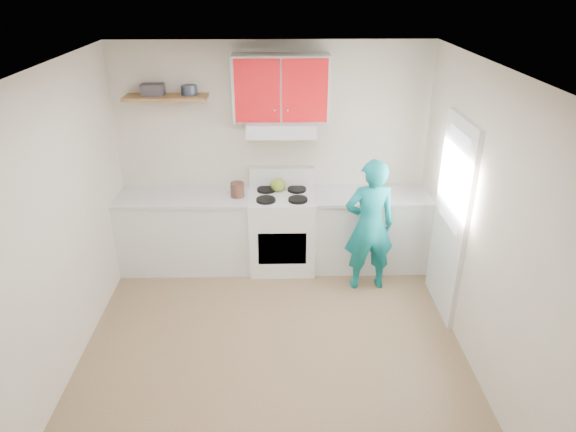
{
  "coord_description": "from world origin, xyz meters",
  "views": [
    {
      "loc": [
        0.05,
        -3.86,
        3.26
      ],
      "look_at": [
        0.15,
        0.55,
        1.15
      ],
      "focal_mm": 32.03,
      "sensor_mm": 36.0,
      "label": 1
    }
  ],
  "objects_px": {
    "stove": "(282,231)",
    "person": "(370,226)",
    "kettle": "(278,185)",
    "crock": "(237,191)",
    "tin": "(189,90)"
  },
  "relations": [
    {
      "from": "stove",
      "to": "person",
      "type": "bearing_deg",
      "value": -26.78
    },
    {
      "from": "kettle",
      "to": "person",
      "type": "relative_size",
      "value": 0.12
    },
    {
      "from": "crock",
      "to": "kettle",
      "type": "bearing_deg",
      "value": 18.28
    },
    {
      "from": "person",
      "to": "kettle",
      "type": "bearing_deg",
      "value": -36.17
    },
    {
      "from": "stove",
      "to": "tin",
      "type": "bearing_deg",
      "value": 168.42
    },
    {
      "from": "kettle",
      "to": "person",
      "type": "distance_m",
      "value": 1.19
    },
    {
      "from": "kettle",
      "to": "crock",
      "type": "xyz_separation_m",
      "value": [
        -0.46,
        -0.15,
        -0.0
      ]
    },
    {
      "from": "stove",
      "to": "crock",
      "type": "relative_size",
      "value": 4.9
    },
    {
      "from": "stove",
      "to": "kettle",
      "type": "relative_size",
      "value": 5.09
    },
    {
      "from": "kettle",
      "to": "tin",
      "type": "bearing_deg",
      "value": -167.86
    },
    {
      "from": "tin",
      "to": "crock",
      "type": "height_order",
      "value": "tin"
    },
    {
      "from": "crock",
      "to": "person",
      "type": "height_order",
      "value": "person"
    },
    {
      "from": "stove",
      "to": "tin",
      "type": "distance_m",
      "value": 1.92
    },
    {
      "from": "tin",
      "to": "person",
      "type": "bearing_deg",
      "value": -19.33
    },
    {
      "from": "kettle",
      "to": "crock",
      "type": "distance_m",
      "value": 0.49
    }
  ]
}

